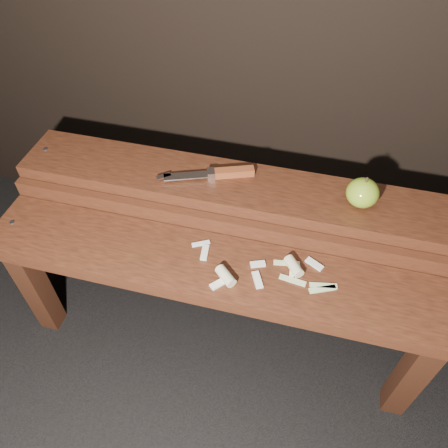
% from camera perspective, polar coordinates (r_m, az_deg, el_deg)
% --- Properties ---
extents(ground, '(60.00, 60.00, 0.00)m').
position_cam_1_polar(ground, '(1.46, -0.60, -13.72)').
color(ground, black).
extents(bench_front_tier, '(1.20, 0.20, 0.42)m').
position_cam_1_polar(bench_front_tier, '(1.13, -1.54, -7.72)').
color(bench_front_tier, black).
rests_on(bench_front_tier, ground).
extents(bench_rear_tier, '(1.20, 0.21, 0.50)m').
position_cam_1_polar(bench_rear_tier, '(1.22, 1.23, 2.40)').
color(bench_rear_tier, black).
rests_on(bench_rear_tier, ground).
extents(apple, '(0.08, 0.08, 0.09)m').
position_cam_1_polar(apple, '(1.14, 17.65, 3.91)').
color(apple, olive).
rests_on(apple, bench_rear_tier).
extents(knife, '(0.25, 0.11, 0.02)m').
position_cam_1_polar(knife, '(1.18, -0.30, 6.66)').
color(knife, brown).
rests_on(knife, bench_rear_tier).
extents(apple_scraps, '(0.37, 0.15, 0.03)m').
position_cam_1_polar(apple_scraps, '(1.06, 5.08, -6.13)').
color(apple_scraps, beige).
rests_on(apple_scraps, bench_front_tier).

